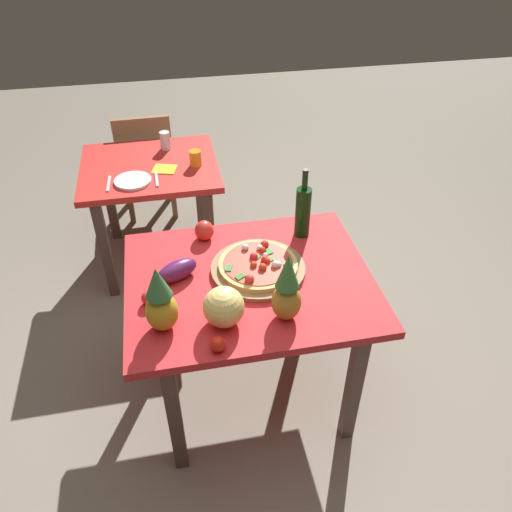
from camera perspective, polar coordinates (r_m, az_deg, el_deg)
The scene contains 20 objects.
ground_plane at distance 2.83m, azimuth -0.65°, elevation -13.99°, with size 10.00×10.00×0.00m, color gray.
display_table at distance 2.35m, azimuth -0.77°, elevation -4.26°, with size 1.12×0.91×0.74m.
background_table at distance 3.33m, azimuth -11.80°, elevation 8.23°, with size 0.85×0.75×0.74m.
dining_chair at distance 3.92m, azimuth -12.39°, elevation 10.74°, with size 0.41×0.41×0.85m.
pizza_board at distance 2.32m, azimuth 0.24°, elevation -1.48°, with size 0.44×0.44×0.03m, color olive.
pizza at distance 2.30m, azimuth 0.28°, elevation -0.91°, with size 0.37×0.37×0.06m.
wine_bottle at distance 2.49m, azimuth 5.36°, elevation 5.14°, with size 0.08×0.08×0.37m.
pineapple_left at distance 2.00m, azimuth -10.82°, elevation -5.15°, with size 0.13×0.13×0.31m.
pineapple_right at distance 2.01m, azimuth 3.53°, elevation -3.95°, with size 0.12×0.12×0.33m.
melon at distance 2.03m, azimuth -3.70°, elevation -5.81°, with size 0.17×0.17×0.17m, color #E6CB6E.
bell_pepper at distance 2.52m, azimuth -5.91°, elevation 2.90°, with size 0.10×0.10×0.10m, color red.
eggplant at distance 2.29m, azimuth -8.96°, elevation -1.64°, with size 0.20×0.09×0.09m, color #501A4E.
tomato_by_bottle at distance 2.19m, azimuth -12.13°, elevation -4.68°, with size 0.06×0.06×0.06m, color red.
tomato_beside_pepper at distance 1.97m, azimuth -4.37°, elevation -9.97°, with size 0.06×0.06×0.06m, color red.
drinking_glass_juice at distance 3.20m, azimuth -6.91°, elevation 11.00°, with size 0.07×0.07×0.10m, color orange.
drinking_glass_water at distance 3.43m, azimuth -10.30°, elevation 12.82°, with size 0.07×0.07×0.12m, color silver.
dinner_plate at distance 3.09m, azimuth -13.84°, elevation 8.32°, with size 0.22×0.22×0.02m, color white.
fork_utensil at distance 3.11m, azimuth -16.41°, elevation 7.91°, with size 0.02×0.18×0.01m, color silver.
knife_utensil at distance 3.09m, azimuth -11.23°, elevation 8.58°, with size 0.02×0.18×0.01m, color silver.
napkin_folded at distance 3.19m, azimuth -10.36°, elevation 9.70°, with size 0.14×0.12×0.01m, color yellow.
Camera 1 is at (-0.31, -1.71, 2.23)m, focal length 35.17 mm.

